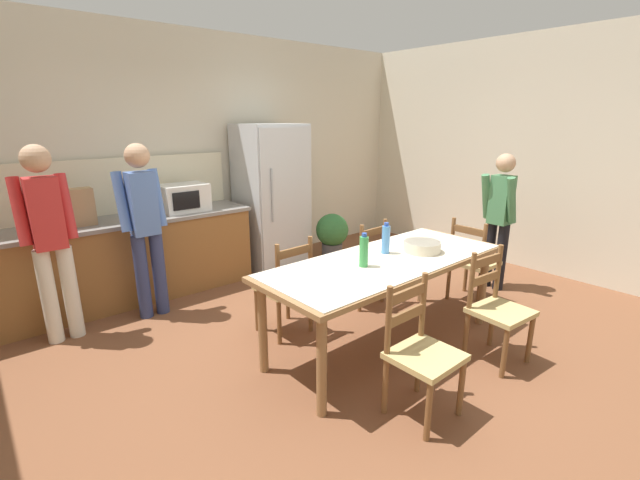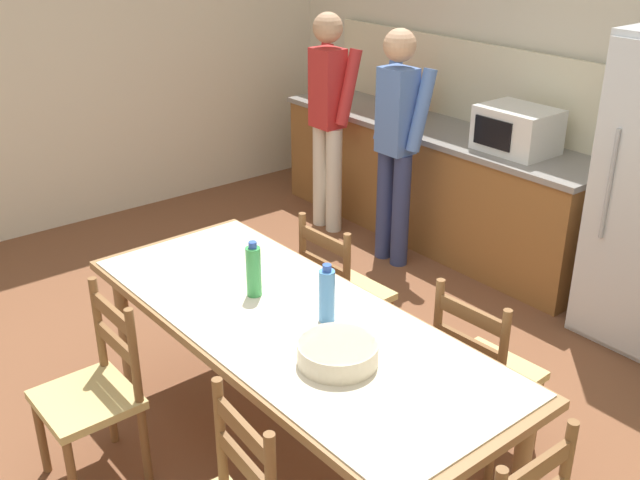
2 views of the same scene
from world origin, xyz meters
TOP-DOWN VIEW (x-y plane):
  - ground_plane at (0.00, 0.00)m, footprint 8.32×8.32m
  - wall_back at (0.00, 2.66)m, footprint 6.52×0.12m
  - wall_left at (-3.26, 0.00)m, footprint 0.12×5.20m
  - kitchen_counter at (-1.19, 2.23)m, footprint 2.87×0.66m
  - counter_splashback at (-1.19, 2.54)m, footprint 2.83×0.03m
  - microwave at (-0.44, 2.21)m, footprint 0.50×0.39m
  - paper_bag at (-1.48, 2.20)m, footprint 0.24×0.16m
  - dining_table at (0.26, -0.20)m, footprint 2.24×0.92m
  - bottle_near_centre at (-0.02, -0.21)m, footprint 0.07×0.07m
  - bottle_off_centre at (0.37, -0.09)m, footprint 0.07×0.07m
  - serving_bowl at (0.65, -0.26)m, footprint 0.32×0.32m
  - chair_side_far_left at (-0.25, 0.52)m, footprint 0.43×0.41m
  - chair_side_near_left at (-0.23, -0.94)m, footprint 0.42×0.40m
  - chair_side_far_right at (0.75, 0.54)m, footprint 0.44×0.42m
  - person_at_sink at (-1.83, 1.71)m, footprint 0.43×0.30m
  - person_at_counter at (-1.05, 1.69)m, footprint 0.42×0.29m

SIDE VIEW (x-z plane):
  - ground_plane at x=0.00m, z-range 0.00..0.00m
  - chair_side_far_left at x=-0.25m, z-range -0.01..0.90m
  - chair_side_near_left at x=-0.23m, z-range -0.01..0.90m
  - chair_side_far_right at x=0.75m, z-range -0.01..0.90m
  - kitchen_counter at x=-1.19m, z-range 0.00..0.90m
  - dining_table at x=0.26m, z-range 0.32..1.10m
  - serving_bowl at x=0.65m, z-range 0.79..0.88m
  - bottle_near_centre at x=-0.02m, z-range 0.78..1.05m
  - bottle_off_centre at x=0.37m, z-range 0.78..1.05m
  - person_at_counter at x=-1.05m, z-range 0.10..1.79m
  - person_at_sink at x=-1.83m, z-range 0.11..1.81m
  - microwave at x=-0.44m, z-range 0.89..1.19m
  - paper_bag at x=-1.48m, z-range 0.89..1.25m
  - counter_splashback at x=-1.19m, z-range 0.89..1.49m
  - wall_back at x=0.00m, z-range 0.00..2.90m
  - wall_left at x=-3.26m, z-range 0.00..2.90m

